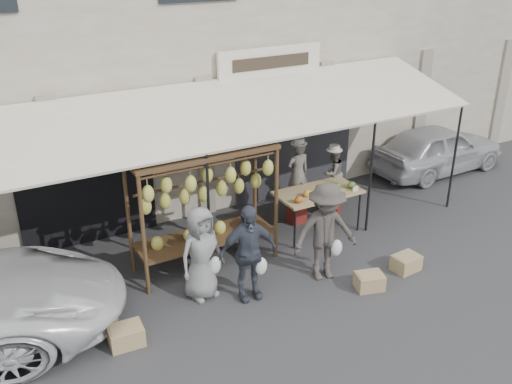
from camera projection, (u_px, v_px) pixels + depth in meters
ground_plane at (293, 292)px, 9.70m from camera, size 90.00×90.00×0.00m
shophouse at (149, 23)px, 13.37m from camera, size 24.00×6.15×7.30m
awning at (231, 112)px, 10.46m from camera, size 10.00×2.35×2.92m
banana_rack at (204, 187)px, 9.85m from camera, size 2.60×0.90×2.24m
produce_table at (319, 193)px, 11.30m from camera, size 1.70×0.90×1.04m
vendor_left at (298, 173)px, 11.61m from camera, size 0.50×0.34×1.33m
vendor_right at (333, 173)px, 12.03m from camera, size 0.60×0.52×1.08m
customer_left at (201, 253)px, 9.28m from camera, size 0.88×0.67×1.62m
customer_mid at (248, 253)px, 9.24m from camera, size 1.03×0.53×1.69m
customer_right at (325, 232)px, 9.76m from camera, size 1.27×0.88×1.79m
stool_left at (297, 212)px, 11.98m from camera, size 0.38×0.38×0.45m
stool_right at (331, 205)px, 12.34m from camera, size 0.38×0.38×0.42m
crate_near_a at (369, 281)px, 9.74m from camera, size 0.54×0.47×0.28m
crate_near_b at (406, 263)px, 10.28m from camera, size 0.51×0.40×0.29m
crate_far at (126, 336)px, 8.41m from camera, size 0.52×0.41×0.30m
sedan at (438, 149)px, 14.38m from camera, size 3.67×1.55×1.24m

